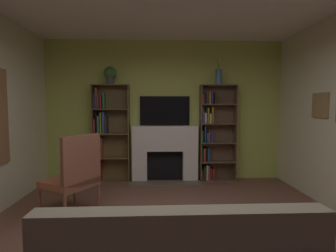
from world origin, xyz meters
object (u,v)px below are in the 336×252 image
bookshelf_left (107,133)px  potted_plant (110,74)px  armchair (74,175)px  tv (165,111)px  fireplace (165,151)px  vase_with_flowers (219,75)px  bookshelf_right (213,134)px

bookshelf_left → potted_plant: (0.08, -0.06, 1.15)m
armchair → bookshelf_left: bearing=84.6°
bookshelf_left → potted_plant: size_ratio=5.60×
tv → armchair: 2.32m
bookshelf_left → armchair: size_ratio=1.72×
armchair → fireplace: bearing=51.3°
vase_with_flowers → bookshelf_left: bearing=178.6°
tv → bookshelf_left: bearing=-176.8°
tv → potted_plant: size_ratio=2.89×
fireplace → tv: 0.82m
fireplace → bookshelf_right: (0.97, 0.03, 0.34)m
bookshelf_left → armchair: 1.72m
fireplace → tv: (0.00, 0.10, 0.81)m
fireplace → tv: bearing=90.0°
bookshelf_left → bookshelf_right: size_ratio=1.00×
bookshelf_left → vase_with_flowers: bearing=-1.4°
bookshelf_left → bookshelf_right: same height
tv → potted_plant: potted_plant is taller
potted_plant → fireplace: bearing=1.3°
bookshelf_right → vase_with_flowers: size_ratio=3.78×
fireplace → armchair: armchair is taller
fireplace → bookshelf_right: 1.03m
bookshelf_left → potted_plant: bearing=-33.7°
tv → bookshelf_right: size_ratio=0.52×
fireplace → potted_plant: (-1.06, -0.02, 1.52)m
bookshelf_right → vase_with_flowers: 1.17m
fireplace → bookshelf_left: size_ratio=0.73×
bookshelf_left → fireplace: bearing=-1.6°
fireplace → bookshelf_left: 1.21m
bookshelf_right → armchair: size_ratio=1.72×
bookshelf_left → armchair: (-0.16, -1.65, -0.42)m
bookshelf_left → vase_with_flowers: (2.21, -0.06, 1.13)m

